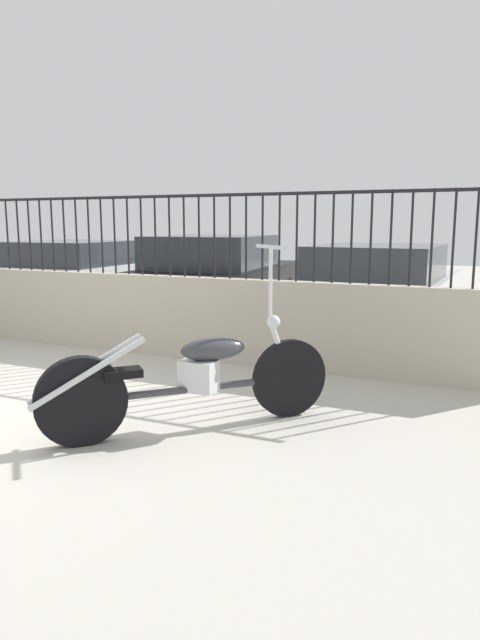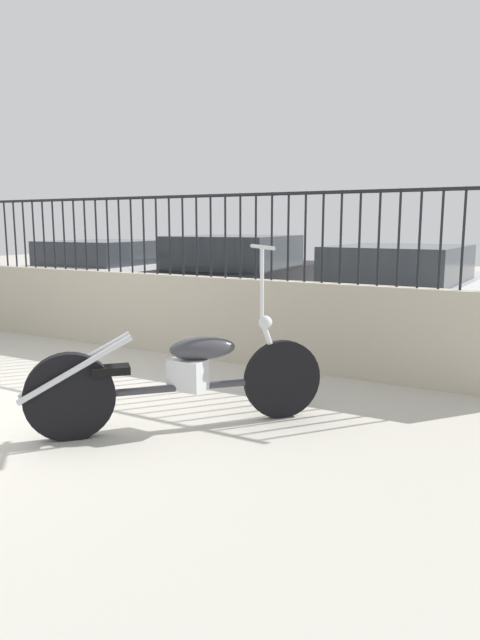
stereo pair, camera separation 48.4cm
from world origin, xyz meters
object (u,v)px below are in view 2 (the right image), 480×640
at_px(car_white, 111,274).
at_px(car_silver, 401,291).
at_px(motorcycle_dark_grey, 168,378).
at_px(car_black, 238,278).

bearing_deg(car_white, car_silver, -92.64).
bearing_deg(motorcycle_dark_grey, car_silver, 35.88).
xyz_separation_m(motorcycle_dark_grey, car_black, (-2.01, 4.63, 0.29)).
bearing_deg(car_white, car_black, -91.24).
bearing_deg(car_silver, car_white, 91.96).
height_order(car_white, car_black, car_black).
bearing_deg(motorcycle_dark_grey, car_white, 89.54).
xyz_separation_m(car_black, car_silver, (2.65, -0.07, -0.05)).
relative_size(car_white, car_silver, 0.98).
height_order(car_black, car_silver, car_black).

